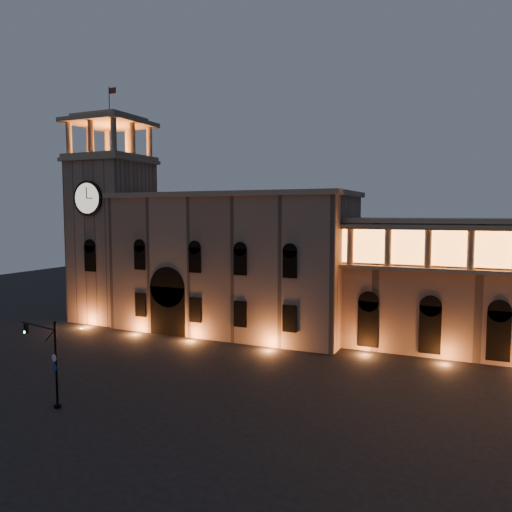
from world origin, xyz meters
name	(u,v)px	position (x,y,z in m)	size (l,w,h in m)	color
ground	(141,385)	(0.00, 0.00, 0.00)	(160.00, 160.00, 0.00)	black
government_building	(232,262)	(-2.08, 21.93, 8.77)	(30.80, 12.80, 17.60)	#886D59
clock_tower	(112,231)	(-20.50, 20.98, 12.50)	(9.80, 9.80, 32.40)	#886D59
traffic_light	(50,361)	(-3.49, -6.69, 3.59)	(4.90, 1.29, 6.84)	black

